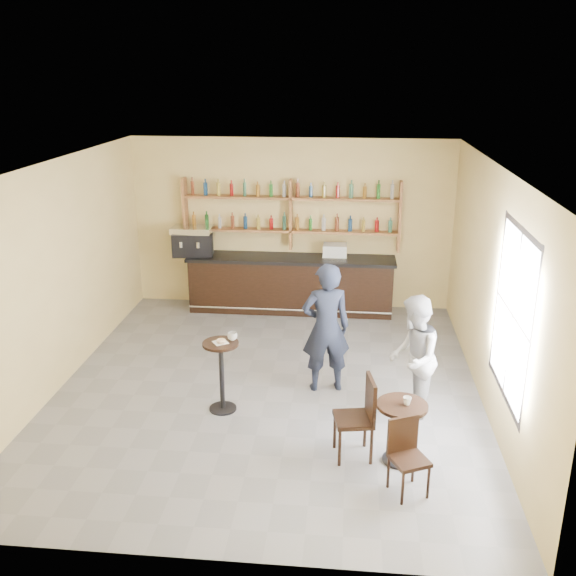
# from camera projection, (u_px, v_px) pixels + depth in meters

# --- Properties ---
(floor) EXTENTS (7.00, 7.00, 0.00)m
(floor) POSITION_uv_depth(u_px,v_px,m) (269.00, 387.00, 9.32)
(floor) COLOR slate
(floor) RESTS_ON ground
(ceiling) EXTENTS (7.00, 7.00, 0.00)m
(ceiling) POSITION_uv_depth(u_px,v_px,m) (267.00, 165.00, 8.28)
(ceiling) COLOR white
(ceiling) RESTS_ON wall_back
(wall_back) EXTENTS (7.00, 0.00, 7.00)m
(wall_back) POSITION_uv_depth(u_px,v_px,m) (291.00, 224.00, 12.09)
(wall_back) COLOR #EDD186
(wall_back) RESTS_ON floor
(wall_front) EXTENTS (7.00, 0.00, 7.00)m
(wall_front) POSITION_uv_depth(u_px,v_px,m) (216.00, 411.00, 5.50)
(wall_front) COLOR #EDD186
(wall_front) RESTS_ON floor
(wall_left) EXTENTS (0.00, 7.00, 7.00)m
(wall_left) POSITION_uv_depth(u_px,v_px,m) (58.00, 276.00, 9.07)
(wall_left) COLOR #EDD186
(wall_left) RESTS_ON floor
(wall_right) EXTENTS (0.00, 7.00, 7.00)m
(wall_right) POSITION_uv_depth(u_px,v_px,m) (491.00, 289.00, 8.52)
(wall_right) COLOR #EDD186
(wall_right) RESTS_ON floor
(window_pane) EXTENTS (0.00, 2.00, 2.00)m
(window_pane) POSITION_uv_depth(u_px,v_px,m) (513.00, 315.00, 7.36)
(window_pane) COLOR white
(window_pane) RESTS_ON wall_right
(window_frame) EXTENTS (0.04, 1.70, 2.10)m
(window_frame) POSITION_uv_depth(u_px,v_px,m) (512.00, 315.00, 7.36)
(window_frame) COLOR black
(window_frame) RESTS_ON wall_right
(shelf_unit) EXTENTS (4.00, 0.26, 1.40)m
(shelf_unit) POSITION_uv_depth(u_px,v_px,m) (291.00, 214.00, 11.90)
(shelf_unit) COLOR brown
(shelf_unit) RESTS_ON wall_back
(liquor_bottles) EXTENTS (3.68, 0.10, 1.00)m
(liquor_bottles) POSITION_uv_depth(u_px,v_px,m) (291.00, 205.00, 11.84)
(liquor_bottles) COLOR #8C5919
(liquor_bottles) RESTS_ON shelf_unit
(bar_counter) EXTENTS (3.87, 0.76, 1.05)m
(bar_counter) POSITION_uv_depth(u_px,v_px,m) (291.00, 284.00, 12.11)
(bar_counter) COLOR black
(bar_counter) RESTS_ON floor
(espresso_machine) EXTENTS (0.82, 0.61, 0.54)m
(espresso_machine) POSITION_uv_depth(u_px,v_px,m) (193.00, 241.00, 12.02)
(espresso_machine) COLOR black
(espresso_machine) RESTS_ON bar_counter
(pastry_case) EXTENTS (0.48, 0.40, 0.27)m
(pastry_case) POSITION_uv_depth(u_px,v_px,m) (335.00, 251.00, 11.82)
(pastry_case) COLOR silver
(pastry_case) RESTS_ON bar_counter
(pedestal_table) EXTENTS (0.57, 0.57, 0.99)m
(pedestal_table) POSITION_uv_depth(u_px,v_px,m) (222.00, 376.00, 8.54)
(pedestal_table) COLOR black
(pedestal_table) RESTS_ON floor
(napkin) EXTENTS (0.24, 0.24, 0.00)m
(napkin) POSITION_uv_depth(u_px,v_px,m) (221.00, 342.00, 8.38)
(napkin) COLOR white
(napkin) RESTS_ON pedestal_table
(donut) EXTENTS (0.15, 0.15, 0.05)m
(donut) POSITION_uv_depth(u_px,v_px,m) (221.00, 341.00, 8.36)
(donut) COLOR #DD9A50
(donut) RESTS_ON napkin
(cup_pedestal) EXTENTS (0.16, 0.16, 0.10)m
(cup_pedestal) POSITION_uv_depth(u_px,v_px,m) (232.00, 336.00, 8.44)
(cup_pedestal) COLOR white
(cup_pedestal) RESTS_ON pedestal_table
(man_main) EXTENTS (0.77, 0.59, 1.89)m
(man_main) POSITION_uv_depth(u_px,v_px,m) (326.00, 328.00, 8.97)
(man_main) COLOR black
(man_main) RESTS_ON floor
(cafe_table) EXTENTS (0.65, 0.65, 0.75)m
(cafe_table) POSITION_uv_depth(u_px,v_px,m) (401.00, 433.00, 7.44)
(cafe_table) COLOR black
(cafe_table) RESTS_ON floor
(cup_cafe) EXTENTS (0.10, 0.10, 0.09)m
(cup_cafe) POSITION_uv_depth(u_px,v_px,m) (407.00, 401.00, 7.30)
(cup_cafe) COLOR white
(cup_cafe) RESTS_ON cafe_table
(chair_west) EXTENTS (0.51, 0.51, 1.01)m
(chair_west) POSITION_uv_depth(u_px,v_px,m) (353.00, 418.00, 7.50)
(chair_west) COLOR black
(chair_west) RESTS_ON floor
(chair_south) EXTENTS (0.49, 0.49, 0.85)m
(chair_south) POSITION_uv_depth(u_px,v_px,m) (409.00, 459.00, 6.86)
(chair_south) COLOR black
(chair_south) RESTS_ON floor
(patron_second) EXTENTS (0.74, 0.89, 1.67)m
(patron_second) POSITION_uv_depth(u_px,v_px,m) (413.00, 358.00, 8.30)
(patron_second) COLOR #A6A7AC
(patron_second) RESTS_ON floor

